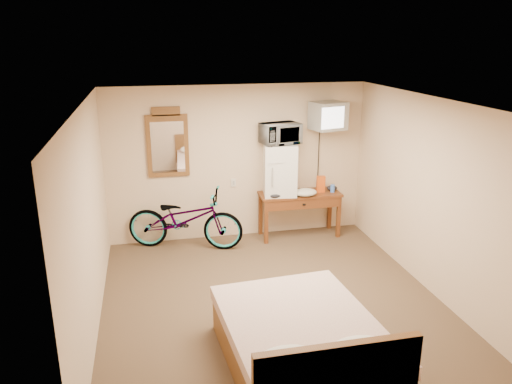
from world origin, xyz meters
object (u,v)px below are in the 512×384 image
mini_fridge (280,169)px  bed (303,345)px  crt_television (328,116)px  bicycle (185,219)px  desk (300,201)px  wall_mirror (168,143)px  microwave (280,134)px  blue_cup (332,188)px

mini_fridge → bed: mini_fridge is taller
crt_television → bicycle: bearing=-178.2°
desk → wall_mirror: 2.33m
wall_mirror → bed: size_ratio=0.54×
mini_fridge → crt_television: 1.14m
desk → crt_television: bearing=2.7°
microwave → crt_television: (0.77, -0.03, 0.26)m
desk → blue_cup: blue_cup is taller
mini_fridge → blue_cup: bearing=-5.5°
mini_fridge → wall_mirror: wall_mirror is taller
wall_mirror → bicycle: wall_mirror is taller
crt_television → wall_mirror: 2.55m
desk → bicycle: (-1.89, -0.05, -0.15)m
mini_fridge → microwave: 0.58m
blue_cup → bicycle: bicycle is taller
mini_fridge → bicycle: bearing=-176.2°
desk → bicycle: 1.90m
microwave → bed: size_ratio=0.29×
blue_cup → wall_mirror: 2.77m
mini_fridge → blue_cup: (0.88, -0.09, -0.36)m
desk → mini_fridge: 0.64m
microwave → blue_cup: microwave is taller
blue_cup → bicycle: bearing=-179.6°
bed → microwave: bearing=78.9°
mini_fridge → crt_television: (0.77, -0.03, 0.84)m
blue_cup → crt_television: (-0.11, 0.06, 1.19)m
mini_fridge → microwave: (0.00, 0.00, 0.58)m
blue_cup → bed: (-1.55, -3.35, -0.52)m
desk → microwave: bearing=171.6°
mini_fridge → microwave: bearing=56.3°
microwave → bicycle: microwave is taller
desk → bicycle: bicycle is taller
crt_television → bicycle: (-2.32, -0.07, -1.53)m
crt_television → bed: size_ratio=0.32×
bicycle → wall_mirror: bearing=48.9°
mini_fridge → crt_television: size_ratio=1.30×
blue_cup → mini_fridge: bearing=174.5°
desk → microwave: (-0.34, 0.05, 1.12)m
microwave → bed: 3.79m
wall_mirror → blue_cup: bearing=-6.7°
bicycle → bed: 3.45m
microwave → crt_television: size_ratio=0.91×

